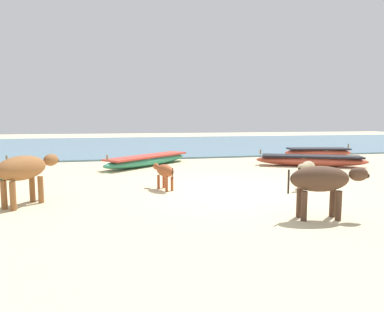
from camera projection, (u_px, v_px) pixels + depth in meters
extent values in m
plane|color=beige|center=(230.00, 189.00, 8.74)|extent=(80.00, 80.00, 0.00)
cube|color=slate|center=(154.00, 144.00, 25.31)|extent=(60.00, 20.00, 0.08)
ellipsoid|color=#B74733|center=(311.00, 161.00, 13.21)|extent=(4.24, 2.60, 0.43)
cube|color=black|center=(311.00, 156.00, 13.19)|extent=(3.77, 2.37, 0.07)
cube|color=olive|center=(302.00, 158.00, 13.27)|extent=(0.42, 0.73, 0.04)
cylinder|color=olive|center=(260.00, 152.00, 13.58)|extent=(0.06, 0.06, 0.20)
ellipsoid|color=#338C66|center=(148.00, 161.00, 13.36)|extent=(3.98, 3.70, 0.42)
cube|color=#CC3F33|center=(148.00, 156.00, 13.34)|extent=(3.56, 3.32, 0.07)
cube|color=olive|center=(142.00, 158.00, 13.06)|extent=(0.57, 0.62, 0.04)
cylinder|color=olive|center=(107.00, 158.00, 11.60)|extent=(0.06, 0.06, 0.20)
cylinder|color=olive|center=(7.00, 159.00, 10.52)|extent=(0.06, 0.06, 0.20)
ellipsoid|color=#B74733|center=(318.00, 153.00, 16.44)|extent=(3.41, 1.56, 0.46)
cube|color=black|center=(318.00, 149.00, 16.42)|extent=(3.02, 1.46, 0.07)
cube|color=olive|center=(323.00, 150.00, 16.44)|extent=(0.27, 0.80, 0.04)
cylinder|color=olive|center=(348.00, 146.00, 16.46)|extent=(0.06, 0.06, 0.20)
ellipsoid|color=brown|center=(22.00, 168.00, 6.97)|extent=(1.08, 1.23, 0.52)
ellipsoid|color=brown|center=(51.00, 160.00, 7.68)|extent=(0.42, 0.45, 0.28)
sphere|color=#2D2119|center=(57.00, 160.00, 7.84)|extent=(0.15, 0.15, 0.11)
cylinder|color=brown|center=(32.00, 189.00, 7.39)|extent=(0.12, 0.12, 0.59)
cylinder|color=brown|center=(41.00, 190.00, 7.29)|extent=(0.12, 0.12, 0.59)
cylinder|color=brown|center=(4.00, 195.00, 6.76)|extent=(0.12, 0.12, 0.59)
cylinder|color=brown|center=(13.00, 196.00, 6.66)|extent=(0.12, 0.12, 0.59)
ellipsoid|color=#9E4C28|center=(165.00, 171.00, 8.67)|extent=(0.54, 0.79, 0.32)
ellipsoid|color=#9E4C28|center=(156.00, 166.00, 9.06)|extent=(0.22, 0.28, 0.17)
sphere|color=#2D2119|center=(154.00, 167.00, 9.15)|extent=(0.09, 0.09, 0.07)
cylinder|color=#9E4C28|center=(159.00, 182.00, 8.83)|extent=(0.07, 0.07, 0.37)
cylinder|color=#9E4C28|center=(164.00, 181.00, 8.92)|extent=(0.07, 0.07, 0.37)
cylinder|color=#9E4C28|center=(167.00, 184.00, 8.48)|extent=(0.07, 0.07, 0.37)
cylinder|color=#9E4C28|center=(172.00, 184.00, 8.57)|extent=(0.07, 0.07, 0.37)
cylinder|color=#2D2119|center=(173.00, 174.00, 8.35)|extent=(0.02, 0.02, 0.30)
ellipsoid|color=tan|center=(308.00, 167.00, 9.04)|extent=(0.80, 0.74, 0.34)
ellipsoid|color=tan|center=(301.00, 167.00, 8.62)|extent=(0.30, 0.28, 0.18)
sphere|color=#2D2119|center=(299.00, 169.00, 8.54)|extent=(0.10, 0.10, 0.07)
cylinder|color=tan|center=(308.00, 181.00, 8.84)|extent=(0.08, 0.08, 0.39)
cylinder|color=tan|center=(301.00, 181.00, 8.95)|extent=(0.08, 0.08, 0.39)
cylinder|color=tan|center=(313.00, 179.00, 9.20)|extent=(0.08, 0.08, 0.39)
cylinder|color=tan|center=(307.00, 178.00, 9.31)|extent=(0.08, 0.08, 0.39)
cylinder|color=#2D2119|center=(313.00, 167.00, 9.37)|extent=(0.03, 0.03, 0.32)
ellipsoid|color=#4C3323|center=(320.00, 179.00, 6.06)|extent=(1.15, 0.63, 0.47)
ellipsoid|color=#4C3323|center=(358.00, 174.00, 6.08)|extent=(0.39, 0.28, 0.26)
sphere|color=#2D2119|center=(367.00, 176.00, 6.09)|extent=(0.12, 0.12, 0.10)
cylinder|color=#4C3323|center=(332.00, 202.00, 6.24)|extent=(0.11, 0.11, 0.54)
cylinder|color=#4C3323|center=(339.00, 206.00, 6.01)|extent=(0.11, 0.11, 0.54)
cylinder|color=#4C3323|center=(299.00, 203.00, 6.21)|extent=(0.11, 0.11, 0.54)
cylinder|color=#4C3323|center=(304.00, 206.00, 5.98)|extent=(0.11, 0.11, 0.54)
cylinder|color=#2D2119|center=(289.00, 182.00, 6.04)|extent=(0.04, 0.04, 0.44)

